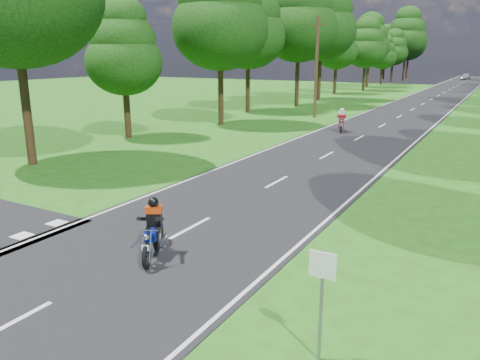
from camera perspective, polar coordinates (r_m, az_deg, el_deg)
The scene contains 9 objects.
ground at distance 12.62m, azimuth -11.37°, elevation -8.61°, with size 160.00×160.00×0.00m, color #275713.
main_road at distance 59.36m, azimuth 22.29°, elevation 9.07°, with size 7.00×140.00×0.02m, color black.
road_markings at distance 57.52m, azimuth 21.90°, elevation 8.97°, with size 7.40×140.00×0.01m.
treeline at distance 69.07m, azimuth 25.42°, elevation 16.32°, with size 40.00×115.35×14.78m.
telegraph_pole at distance 39.14m, azimuth 9.30°, elevation 13.45°, with size 1.20×0.26×8.00m.
road_sign at distance 7.89m, azimuth 9.94°, elevation -12.81°, with size 0.45×0.07×2.00m.
rider_near_blue at distance 12.07m, azimuth -10.61°, elevation -5.74°, with size 0.60×1.81×1.51m, color navy, non-canonical shape.
rider_far_red at distance 32.14m, azimuth 12.27°, elevation 7.16°, with size 0.62×1.87×1.56m, color #A70C11, non-canonical shape.
distant_car at distance 109.64m, azimuth 25.84°, elevation 11.29°, with size 1.62×4.02×1.37m, color #A9ABB0.
Camera 1 is at (7.74, -8.64, 4.99)m, focal length 35.00 mm.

